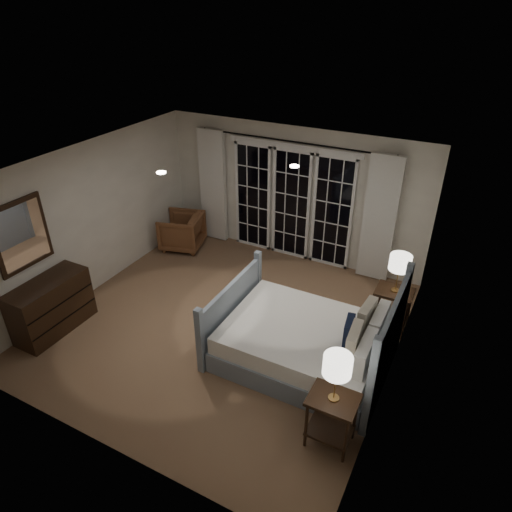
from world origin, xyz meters
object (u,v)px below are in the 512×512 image
at_px(nightstand_right, 393,304).
at_px(lamp_left, 337,366).
at_px(bed, 307,342).
at_px(armchair, 182,231).
at_px(lamp_right, 400,263).
at_px(nightstand_left, 332,414).
at_px(dresser, 51,306).

relative_size(nightstand_right, lamp_left, 1.17).
height_order(bed, armchair, bed).
bearing_deg(lamp_right, nightstand_right, -153.43).
bearing_deg(lamp_right, nightstand_left, -93.02).
relative_size(nightstand_left, dresser, 0.58).
distance_m(lamp_right, armchair, 4.42).
bearing_deg(nightstand_right, dresser, -152.53).
bearing_deg(lamp_left, nightstand_right, 86.98).
relative_size(bed, dresser, 1.92).
height_order(lamp_right, armchair, lamp_right).
distance_m(nightstand_right, lamp_right, 0.71).
distance_m(nightstand_right, armchair, 4.35).
height_order(bed, lamp_left, bed).
relative_size(nightstand_left, armchair, 0.89).
height_order(lamp_left, armchair, lamp_left).
bearing_deg(nightstand_left, dresser, 179.76).
xyz_separation_m(nightstand_left, lamp_left, (-0.00, 0.00, 0.71)).
bearing_deg(nightstand_right, nightstand_left, -93.02).
xyz_separation_m(nightstand_left, nightstand_right, (0.12, 2.36, -0.00)).
height_order(nightstand_right, lamp_left, lamp_left).
bearing_deg(dresser, lamp_right, 27.47).
relative_size(bed, nightstand_right, 3.29).
bearing_deg(armchair, nightstand_right, 65.32).
distance_m(lamp_right, dresser, 5.13).
bearing_deg(bed, armchair, 150.85).
bearing_deg(nightstand_right, bed, -124.57).
xyz_separation_m(lamp_right, dresser, (-4.50, -2.34, -0.75)).
bearing_deg(nightstand_right, lamp_left, -93.02).
bearing_deg(bed, nightstand_right, 55.43).
bearing_deg(bed, dresser, -163.28).
bearing_deg(nightstand_left, bed, 123.41).
bearing_deg(lamp_left, nightstand_left, -14.04).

